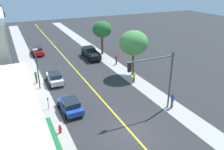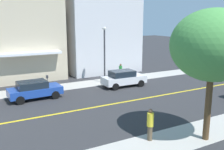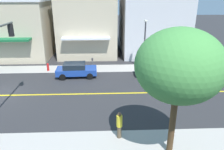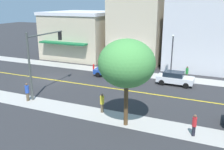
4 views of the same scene
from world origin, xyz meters
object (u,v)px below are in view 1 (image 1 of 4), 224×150
Objects in this scene: pedestrian_red_shirt at (116,59)px; pedestrian_green_shirt at (36,77)px; fire_hydrant at (60,129)px; street_lamp at (37,64)px; street_tree_right_corner at (102,29)px; black_pickup_truck at (91,53)px; traffic_light_mast at (158,73)px; white_sedan_left_curb at (55,78)px; parking_meter at (48,102)px; blue_sedan_left_curb at (70,105)px; red_sedan_left_curb at (38,50)px; pedestrian_blue_shirt at (172,100)px; street_tree_left_near at (134,43)px; pedestrian_yellow_shirt at (134,76)px.

pedestrian_green_shirt is (-13.57, -2.15, 0.04)m from pedestrian_red_shirt.
fire_hydrant is 0.16× the size of street_lamp.
black_pickup_truck is at bearing -154.75° from street_tree_right_corner.
traffic_light_mast is at bearing -31.63° from pedestrian_green_shirt.
black_pickup_truck is (8.49, 8.52, 0.13)m from white_sedan_left_curb.
parking_meter is 6.39m from street_lamp.
blue_sedan_left_curb is (-11.53, -18.21, -4.01)m from street_tree_right_corner.
black_pickup_truck is at bearing -125.21° from red_sedan_left_curb.
pedestrian_red_shirt is 15.63m from pedestrian_blue_shirt.
street_tree_left_near is at bearing -4.14° from street_lamp.
red_sedan_left_curb is at bearing 99.38° from pedestrian_green_shirt.
street_tree_right_corner is at bearing 51.29° from pedestrian_green_shirt.
white_sedan_left_curb reaches higher than fire_hydrant.
traffic_light_mast reaches higher than street_lamp.
pedestrian_green_shirt is (-13.89, 2.94, -4.05)m from street_tree_left_near.
street_lamp is 16.26m from red_sedan_left_curb.
traffic_light_mast is at bearing -2.22° from fire_hydrant.
street_lamp is 3.23m from pedestrian_green_shirt.
traffic_light_mast is 1.20× the size of street_lamp.
traffic_light_mast is 3.80× the size of pedestrian_green_shirt.
street_tree_left_near is 17.37m from fire_hydrant.
street_tree_right_corner is 5.03m from black_pickup_truck.
white_sedan_left_curb is at bearing 155.72° from pedestrian_blue_shirt.
pedestrian_blue_shirt reaches higher than parking_meter.
traffic_light_mast reaches higher than pedestrian_green_shirt.
white_sedan_left_curb is 2.41× the size of pedestrian_green_shirt.
pedestrian_green_shirt is at bearing 94.00° from street_lamp.
street_lamp is 3.18× the size of pedestrian_yellow_shirt.
pedestrian_green_shirt is at bearing 126.46° from black_pickup_truck.
pedestrian_red_shirt is at bearing -92.00° from street_tree_right_corner.
street_tree_right_corner is at bearing 38.27° from street_lamp.
street_lamp reaches higher than black_pickup_truck.
red_sedan_left_curb is 29.44m from pedestrian_blue_shirt.
pedestrian_yellow_shirt is 7.85m from pedestrian_blue_shirt.
red_sedan_left_curb is at bearing 85.77° from fire_hydrant.
parking_meter reaches higher than fire_hydrant.
fire_hydrant is 0.21× the size of white_sedan_left_curb.
street_lamp is (-10.80, 11.23, -0.98)m from traffic_light_mast.
black_pickup_truck is at bearing 106.24° from street_tree_left_near.
fire_hydrant is at bearing 139.07° from pedestrian_red_shirt.
fire_hydrant is at bearing 171.29° from white_sedan_left_curb.
fire_hydrant is at bearing -144.13° from street_tree_left_near.
black_pickup_truck is at bearing 120.93° from pedestrian_blue_shirt.
black_pickup_truck reaches higher than pedestrian_green_shirt.
blue_sedan_left_curb is (2.11, -1.60, -0.13)m from parking_meter.
street_lamp is 1.32× the size of white_sedan_left_curb.
street_tree_left_near is at bearing -97.88° from white_sedan_left_curb.
pedestrian_yellow_shirt is at bearing -72.55° from blue_sedan_left_curb.
white_sedan_left_curb is 2.32× the size of pedestrian_blue_shirt.
pedestrian_blue_shirt is (0.47, -7.84, 0.03)m from pedestrian_yellow_shirt.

